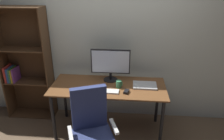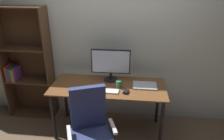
{
  "view_description": "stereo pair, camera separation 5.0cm",
  "coord_description": "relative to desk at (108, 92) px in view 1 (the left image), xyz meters",
  "views": [
    {
      "loc": [
        0.28,
        -2.55,
        2.1
      ],
      "look_at": [
        0.05,
        0.04,
        0.96
      ],
      "focal_mm": 34.01,
      "sensor_mm": 36.0,
      "label": 1
    },
    {
      "loc": [
        0.33,
        -2.55,
        2.1
      ],
      "look_at": [
        0.05,
        0.04,
        0.96
      ],
      "focal_mm": 34.01,
      "sensor_mm": 36.0,
      "label": 2
    }
  ],
  "objects": [
    {
      "name": "office_chair",
      "position": [
        -0.11,
        -0.68,
        -0.19
      ],
      "size": [
        0.58,
        0.59,
        1.01
      ],
      "rotation": [
        0.0,
        0.0,
        0.37
      ],
      "color": "silver",
      "rests_on": "ground"
    },
    {
      "name": "ground_plane",
      "position": [
        0.0,
        0.0,
        -0.65
      ],
      "size": [
        12.0,
        12.0,
        0.0
      ],
      "primitive_type": "plane",
      "color": "brown"
    },
    {
      "name": "desk",
      "position": [
        0.0,
        0.0,
        0.0
      ],
      "size": [
        1.56,
        0.66,
        0.74
      ],
      "color": "brown",
      "rests_on": "ground"
    },
    {
      "name": "coffee_mug",
      "position": [
        0.15,
        -0.03,
        0.14
      ],
      "size": [
        0.09,
        0.07,
        0.1
      ],
      "color": "#387F51",
      "rests_on": "desk"
    },
    {
      "name": "laptop",
      "position": [
        0.5,
        0.04,
        0.1
      ],
      "size": [
        0.32,
        0.23,
        0.02
      ],
      "primitive_type": "cube",
      "rotation": [
        0.0,
        0.0,
        -0.01
      ],
      "color": "#B7BABC",
      "rests_on": "desk"
    },
    {
      "name": "paper_sheet",
      "position": [
        -0.23,
        -0.23,
        0.09
      ],
      "size": [
        0.24,
        0.32,
        0.0
      ],
      "primitive_type": "cube",
      "rotation": [
        0.0,
        0.0,
        0.11
      ],
      "color": "white",
      "rests_on": "desk"
    },
    {
      "name": "keyboard",
      "position": [
        0.01,
        -0.16,
        0.1
      ],
      "size": [
        0.29,
        0.12,
        0.02
      ],
      "primitive_type": "cube",
      "rotation": [
        0.0,
        0.0,
        -0.03
      ],
      "color": "silver",
      "rests_on": "desk"
    },
    {
      "name": "mouse",
      "position": [
        0.25,
        -0.16,
        0.1
      ],
      "size": [
        0.08,
        0.11,
        0.03
      ],
      "primitive_type": "cube",
      "rotation": [
        0.0,
        0.0,
        -0.28
      ],
      "color": "black",
      "rests_on": "desk"
    },
    {
      "name": "bookshelf",
      "position": [
        -1.32,
        0.33,
        0.2
      ],
      "size": [
        0.73,
        0.28,
        1.75
      ],
      "color": "#4C331E",
      "rests_on": "ground"
    },
    {
      "name": "back_wall",
      "position": [
        0.0,
        0.5,
        0.65
      ],
      "size": [
        6.4,
        0.1,
        2.6
      ],
      "primitive_type": "cube",
      "color": "beige",
      "rests_on": "ground"
    },
    {
      "name": "monitor",
      "position": [
        0.01,
        0.19,
        0.35
      ],
      "size": [
        0.55,
        0.2,
        0.46
      ],
      "color": "black",
      "rests_on": "desk"
    }
  ]
}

